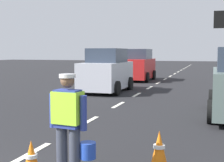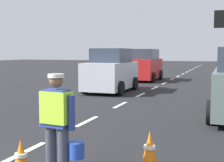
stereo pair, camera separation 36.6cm
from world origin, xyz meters
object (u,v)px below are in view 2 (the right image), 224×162
(road_worker, at_px, (58,120))
(traffic_cone_near, at_px, (150,150))
(car_oncoming_second, at_px, (146,66))
(traffic_cone_far, at_px, (21,158))
(car_oncoming_lead, at_px, (111,72))

(road_worker, bearing_deg, traffic_cone_near, 33.80)
(road_worker, height_order, car_oncoming_second, car_oncoming_second)
(traffic_cone_far, bearing_deg, road_worker, 16.40)
(traffic_cone_near, xyz_separation_m, car_oncoming_second, (-4.14, 16.26, 0.71))
(road_worker, distance_m, traffic_cone_near, 1.67)
(road_worker, relative_size, car_oncoming_second, 0.43)
(car_oncoming_second, bearing_deg, road_worker, -80.55)
(traffic_cone_far, height_order, car_oncoming_lead, car_oncoming_lead)
(traffic_cone_far, xyz_separation_m, car_oncoming_lead, (-2.40, 10.71, 0.72))
(traffic_cone_far, height_order, car_oncoming_second, car_oncoming_second)
(traffic_cone_near, bearing_deg, traffic_cone_far, -151.16)
(traffic_cone_far, relative_size, car_oncoming_second, 0.15)
(traffic_cone_near, relative_size, traffic_cone_far, 1.10)
(road_worker, bearing_deg, car_oncoming_lead, 105.92)
(road_worker, relative_size, traffic_cone_far, 2.78)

